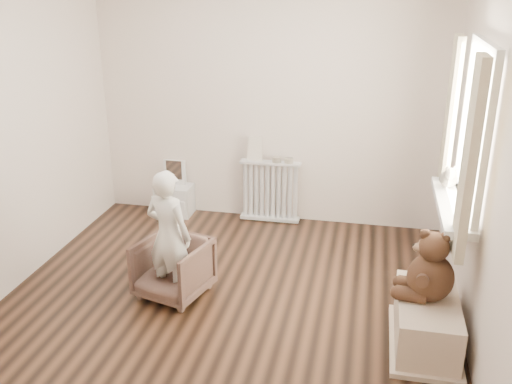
% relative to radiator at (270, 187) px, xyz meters
% --- Properties ---
extents(floor, '(3.60, 3.60, 0.01)m').
position_rel_radiator_xyz_m(floor, '(-0.04, -1.68, -0.39)').
color(floor, black).
rests_on(floor, ground).
extents(back_wall, '(3.60, 0.02, 2.60)m').
position_rel_radiator_xyz_m(back_wall, '(-0.04, 0.12, 0.91)').
color(back_wall, silver).
rests_on(back_wall, ground).
extents(front_wall, '(3.60, 0.02, 2.60)m').
position_rel_radiator_xyz_m(front_wall, '(-0.04, -3.48, 0.91)').
color(front_wall, silver).
rests_on(front_wall, ground).
extents(left_wall, '(0.02, 3.60, 2.60)m').
position_rel_radiator_xyz_m(left_wall, '(-1.84, -1.68, 0.91)').
color(left_wall, silver).
rests_on(left_wall, ground).
extents(right_wall, '(0.02, 3.60, 2.60)m').
position_rel_radiator_xyz_m(right_wall, '(1.76, -1.68, 0.91)').
color(right_wall, silver).
rests_on(right_wall, ground).
extents(window, '(0.03, 0.90, 1.10)m').
position_rel_radiator_xyz_m(window, '(1.72, -1.38, 1.06)').
color(window, white).
rests_on(window, right_wall).
extents(window_sill, '(0.22, 1.10, 0.06)m').
position_rel_radiator_xyz_m(window_sill, '(1.63, -1.38, 0.48)').
color(window_sill, silver).
rests_on(window_sill, right_wall).
extents(curtain_left, '(0.06, 0.26, 1.30)m').
position_rel_radiator_xyz_m(curtain_left, '(1.61, -1.95, 1.00)').
color(curtain_left, beige).
rests_on(curtain_left, right_wall).
extents(curtain_right, '(0.06, 0.26, 1.30)m').
position_rel_radiator_xyz_m(curtain_right, '(1.61, -0.81, 1.00)').
color(curtain_right, beige).
rests_on(curtain_right, right_wall).
extents(radiator, '(0.63, 0.12, 0.66)m').
position_rel_radiator_xyz_m(radiator, '(0.00, 0.00, 0.00)').
color(radiator, silver).
rests_on(radiator, floor).
extents(paper_doll, '(0.16, 0.01, 0.26)m').
position_rel_radiator_xyz_m(paper_doll, '(-0.16, 0.00, 0.40)').
color(paper_doll, beige).
rests_on(paper_doll, radiator).
extents(tin_a, '(0.10, 0.10, 0.06)m').
position_rel_radiator_xyz_m(tin_a, '(0.07, 0.00, 0.30)').
color(tin_a, '#A59E8C').
rests_on(tin_a, radiator).
extents(tin_b, '(0.09, 0.09, 0.05)m').
position_rel_radiator_xyz_m(tin_b, '(0.19, 0.00, 0.30)').
color(tin_b, '#A59E8C').
rests_on(tin_b, radiator).
extents(toy_vanity, '(0.38, 0.27, 0.60)m').
position_rel_radiator_xyz_m(toy_vanity, '(-1.06, -0.03, -0.11)').
color(toy_vanity, silver).
rests_on(toy_vanity, floor).
extents(armchair, '(0.64, 0.65, 0.48)m').
position_rel_radiator_xyz_m(armchair, '(-0.49, -1.64, -0.15)').
color(armchair, brown).
rests_on(armchair, floor).
extents(child, '(0.45, 0.36, 1.08)m').
position_rel_radiator_xyz_m(child, '(-0.49, -1.69, 0.17)').
color(child, silver).
rests_on(child, armchair).
extents(toy_bench, '(0.42, 0.78, 0.37)m').
position_rel_radiator_xyz_m(toy_bench, '(1.48, -1.91, -0.19)').
color(toy_bench, beige).
rests_on(toy_bench, floor).
extents(teddy_bear, '(0.45, 0.37, 0.51)m').
position_rel_radiator_xyz_m(teddy_bear, '(1.47, -1.89, 0.28)').
color(teddy_bear, '#311C11').
rests_on(teddy_bear, toy_bench).
extents(plush_cat, '(0.15, 0.23, 0.19)m').
position_rel_radiator_xyz_m(plush_cat, '(1.62, -1.07, 0.61)').
color(plush_cat, gray).
rests_on(plush_cat, window_sill).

